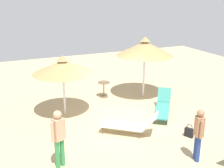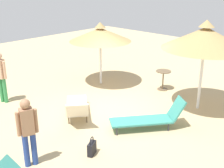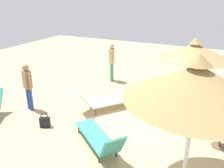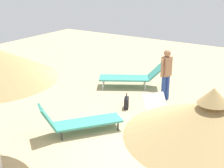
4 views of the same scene
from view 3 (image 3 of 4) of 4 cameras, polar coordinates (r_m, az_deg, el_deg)
name	(u,v)px [view 3 (image 3 of 4)]	position (r m, az deg, el deg)	size (l,w,h in m)	color
ground	(132,122)	(7.76, 4.85, -9.00)	(24.00, 24.00, 0.10)	tan
parasol_umbrella_near_right	(195,51)	(8.48, 19.15, 7.39)	(2.39, 2.39, 2.46)	white
parasol_umbrella_front	(196,83)	(4.51, 19.43, 0.31)	(2.62, 2.62, 2.87)	white
lounge_chair_edge	(102,100)	(8.22, -2.40, -3.88)	(1.95, 1.74, 0.86)	silver
lounge_chair_center	(100,138)	(6.29, -2.92, -12.76)	(1.70, 1.98, 0.86)	teal
person_standing_far_right	(112,60)	(10.72, -0.04, 5.81)	(0.43, 0.30, 1.75)	#338C4C
person_standing_far_left	(28,84)	(8.51, -19.44, -0.11)	(0.30, 0.44, 1.64)	navy
handbag	(45,122)	(7.57, -15.70, -8.64)	(0.25, 0.33, 0.48)	black
side_table_round	(222,130)	(6.90, 24.71, -9.93)	(0.56, 0.56, 0.74)	brown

